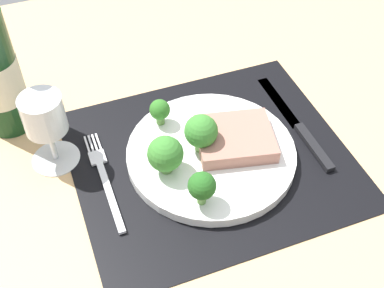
{
  "coord_description": "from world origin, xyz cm",
  "views": [
    {
      "loc": [
        -20.63,
        -46.55,
        57.81
      ],
      "look_at": [
        -2.24,
        2.19,
        1.9
      ],
      "focal_mm": 47.41,
      "sensor_mm": 36.0,
      "label": 1
    }
  ],
  "objects_px": {
    "steak": "(235,139)",
    "knife": "(300,128)",
    "plate": "(211,154)",
    "wine_glass": "(45,120)",
    "fork": "(105,179)"
  },
  "relations": [
    {
      "from": "steak",
      "to": "knife",
      "type": "bearing_deg",
      "value": 2.74
    },
    {
      "from": "plate",
      "to": "steak",
      "type": "relative_size",
      "value": 2.26
    },
    {
      "from": "plate",
      "to": "wine_glass",
      "type": "distance_m",
      "value": 0.25
    },
    {
      "from": "fork",
      "to": "knife",
      "type": "xyz_separation_m",
      "value": [
        0.32,
        -0.01,
        0.0
      ]
    },
    {
      "from": "fork",
      "to": "steak",
      "type": "bearing_deg",
      "value": -2.19
    },
    {
      "from": "steak",
      "to": "wine_glass",
      "type": "xyz_separation_m",
      "value": [
        -0.26,
        0.08,
        0.05
      ]
    },
    {
      "from": "fork",
      "to": "wine_glass",
      "type": "xyz_separation_m",
      "value": [
        -0.06,
        0.07,
        0.08
      ]
    },
    {
      "from": "knife",
      "to": "fork",
      "type": "bearing_deg",
      "value": 179.35
    },
    {
      "from": "steak",
      "to": "fork",
      "type": "xyz_separation_m",
      "value": [
        -0.2,
        0.01,
        -0.02
      ]
    },
    {
      "from": "plate",
      "to": "knife",
      "type": "distance_m",
      "value": 0.16
    },
    {
      "from": "plate",
      "to": "wine_glass",
      "type": "relative_size",
      "value": 2.08
    },
    {
      "from": "wine_glass",
      "to": "knife",
      "type": "bearing_deg",
      "value": -11.6
    },
    {
      "from": "steak",
      "to": "fork",
      "type": "bearing_deg",
      "value": 175.84
    },
    {
      "from": "plate",
      "to": "steak",
      "type": "distance_m",
      "value": 0.04
    },
    {
      "from": "fork",
      "to": "wine_glass",
      "type": "distance_m",
      "value": 0.12
    }
  ]
}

